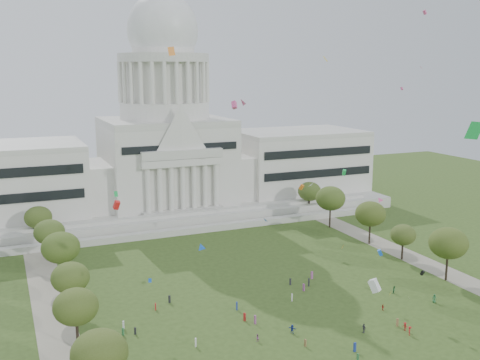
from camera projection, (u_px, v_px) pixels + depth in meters
name	position (u px, v px, depth m)	size (l,w,h in m)	color
ground	(333.00, 344.00, 107.25)	(400.00, 400.00, 0.00)	#344A1B
capitol	(166.00, 152.00, 205.40)	(160.00, 64.50, 91.30)	beige
path_left	(55.00, 324.00, 115.69)	(8.00, 160.00, 0.04)	gray
path_right	(423.00, 263.00, 152.91)	(8.00, 160.00, 0.04)	gray
row_tree_l_1	(99.00, 353.00, 85.78)	(8.86, 8.86, 12.59)	black
row_tree_l_2	(76.00, 307.00, 103.76)	(8.42, 8.42, 11.97)	black
row_tree_r_2	(448.00, 243.00, 138.25)	(9.55, 9.55, 13.58)	black
row_tree_l_3	(70.00, 278.00, 119.17)	(8.12, 8.12, 11.55)	black
row_tree_r_3	(403.00, 235.00, 154.21)	(7.01, 7.01, 9.98)	black
row_tree_l_4	(61.00, 248.00, 135.62)	(9.29, 9.29, 13.21)	black
row_tree_r_4	(370.00, 214.00, 167.95)	(9.19, 9.19, 13.06)	black
row_tree_l_5	(49.00, 232.00, 152.13)	(8.33, 8.33, 11.85)	black
row_tree_r_5	(331.00, 198.00, 185.50)	(9.82, 9.82, 13.96)	black
row_tree_l_6	(38.00, 217.00, 167.87)	(8.19, 8.19, 11.64)	black
row_tree_r_6	(309.00, 191.00, 202.91)	(8.42, 8.42, 11.97)	black
person_0	(434.00, 298.00, 126.41)	(0.98, 0.64, 2.01)	#33723F
person_2	(394.00, 290.00, 131.61)	(0.90, 0.56, 1.85)	#33723F
person_3	(405.00, 326.00, 112.88)	(1.10, 0.57, 1.70)	#B21E1E
person_4	(364.00, 328.00, 111.87)	(1.14, 0.62, 1.95)	#4C4C51
person_5	(292.00, 329.00, 111.69)	(1.66, 0.66, 1.79)	navy
person_8	(257.00, 338.00, 108.26)	(0.74, 0.45, 1.52)	#994C8C
person_9	(410.00, 331.00, 110.81)	(1.19, 0.62, 1.85)	#B21E1E
person_10	(383.00, 307.00, 122.33)	(0.82, 0.45, 1.39)	#B21E1E
distant_crowd	(248.00, 320.00, 115.57)	(55.26, 39.20, 1.95)	silver
kite_swarm	(304.00, 205.00, 107.42)	(92.69, 102.51, 60.42)	#E54C8C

